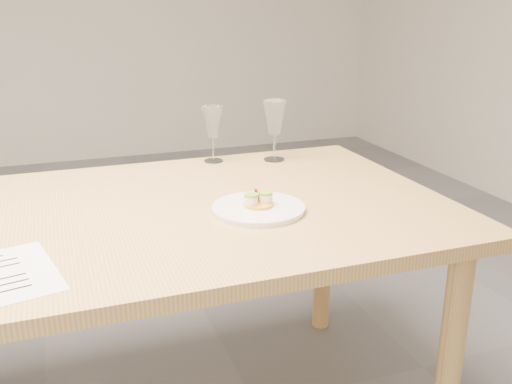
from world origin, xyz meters
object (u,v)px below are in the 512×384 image
object	(u,v)px
wine_glass_2	(213,123)
wine_glass_3	(275,119)
dinner_plate	(259,207)
dining_table	(17,250)

from	to	relation	value
wine_glass_2	wine_glass_3	size ratio (longest dim) A/B	0.91
dinner_plate	wine_glass_3	world-z (taller)	wine_glass_3
dining_table	wine_glass_3	bearing A→B (deg)	23.35
dinner_plate	wine_glass_3	distance (m)	0.56
dining_table	wine_glass_2	world-z (taller)	wine_glass_2
dining_table	dinner_plate	xyz separation A→B (m)	(0.63, -0.11, 0.08)
dinner_plate	wine_glass_2	size ratio (longest dim) A/B	1.29
wine_glass_3	wine_glass_2	bearing A→B (deg)	164.86
wine_glass_2	wine_glass_3	distance (m)	0.22
wine_glass_2	wine_glass_3	xyz separation A→B (m)	(0.21, -0.06, 0.01)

